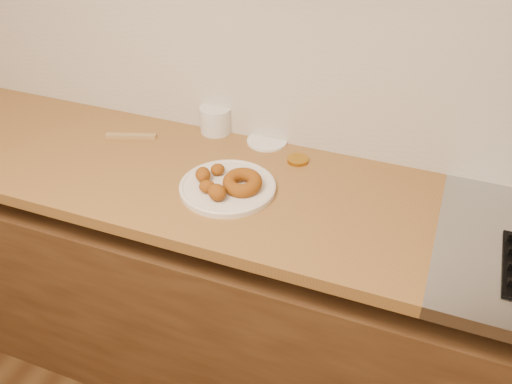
% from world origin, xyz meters
% --- Properties ---
extents(wall_back, '(4.00, 0.02, 2.70)m').
position_xyz_m(wall_back, '(0.00, 2.00, 1.35)').
color(wall_back, tan).
rests_on(wall_back, ground).
extents(base_cabinet, '(3.60, 0.60, 0.77)m').
position_xyz_m(base_cabinet, '(0.00, 1.69, 0.39)').
color(base_cabinet, brown).
rests_on(base_cabinet, floor).
extents(butcher_block, '(2.30, 0.62, 0.04)m').
position_xyz_m(butcher_block, '(-0.65, 1.69, 0.88)').
color(butcher_block, olive).
rests_on(butcher_block, base_cabinet).
extents(backsplash, '(3.60, 0.02, 0.60)m').
position_xyz_m(backsplash, '(0.00, 1.99, 1.20)').
color(backsplash, beige).
rests_on(backsplash, wall_back).
extents(donut_plate, '(0.29, 0.29, 0.02)m').
position_xyz_m(donut_plate, '(-0.11, 1.65, 0.91)').
color(donut_plate, silver).
rests_on(donut_plate, butcher_block).
extents(ring_donut, '(0.14, 0.15, 0.05)m').
position_xyz_m(ring_donut, '(-0.06, 1.65, 0.94)').
color(ring_donut, brown).
rests_on(ring_donut, donut_plate).
extents(fried_dough_chunks, '(0.15, 0.19, 0.05)m').
position_xyz_m(fried_dough_chunks, '(-0.15, 1.62, 0.94)').
color(fried_dough_chunks, brown).
rests_on(fried_dough_chunks, donut_plate).
extents(plastic_tub, '(0.15, 0.15, 0.09)m').
position_xyz_m(plastic_tub, '(-0.30, 1.97, 0.95)').
color(plastic_tub, silver).
rests_on(plastic_tub, butcher_block).
extents(tub_lid, '(0.17, 0.17, 0.01)m').
position_xyz_m(tub_lid, '(-0.10, 1.96, 0.90)').
color(tub_lid, white).
rests_on(tub_lid, butcher_block).
extents(brass_jar_lid, '(0.08, 0.08, 0.01)m').
position_xyz_m(brass_jar_lid, '(0.04, 1.88, 0.91)').
color(brass_jar_lid, '#A4701B').
rests_on(brass_jar_lid, butcher_block).
extents(wooden_utensil, '(0.17, 0.08, 0.01)m').
position_xyz_m(wooden_utensil, '(-0.55, 1.82, 0.91)').
color(wooden_utensil, '#9D7C4C').
rests_on(wooden_utensil, butcher_block).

